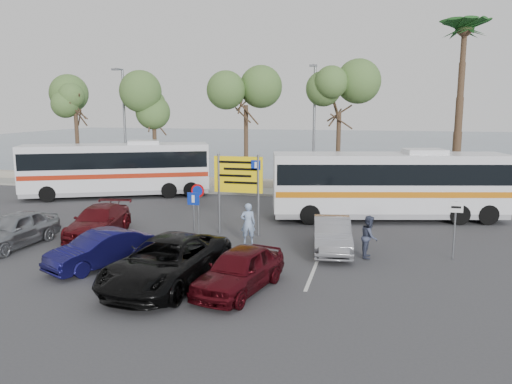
% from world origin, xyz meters
% --- Properties ---
extents(ground, '(120.00, 120.00, 0.00)m').
position_xyz_m(ground, '(0.00, 0.00, 0.00)').
color(ground, '#37373A').
rests_on(ground, ground).
extents(kerb_strip, '(44.00, 2.40, 0.15)m').
position_xyz_m(kerb_strip, '(0.00, 14.00, 0.07)').
color(kerb_strip, gray).
rests_on(kerb_strip, ground).
extents(seawall, '(48.00, 0.80, 0.60)m').
position_xyz_m(seawall, '(0.00, 16.00, 0.30)').
color(seawall, gray).
rests_on(seawall, ground).
extents(sea, '(140.00, 140.00, 0.00)m').
position_xyz_m(sea, '(0.00, 60.00, 0.01)').
color(sea, '#384A5A').
rests_on(sea, ground).
extents(tree_far_left, '(3.20, 3.20, 7.60)m').
position_xyz_m(tree_far_left, '(-14.00, 14.00, 6.33)').
color(tree_far_left, '#382619').
rests_on(tree_far_left, kerb_strip).
extents(tree_left, '(3.20, 3.20, 7.20)m').
position_xyz_m(tree_left, '(-8.00, 14.00, 6.00)').
color(tree_left, '#382619').
rests_on(tree_left, kerb_strip).
extents(tree_mid, '(3.20, 3.20, 8.00)m').
position_xyz_m(tree_mid, '(-1.50, 14.00, 6.65)').
color(tree_mid, '#382619').
rests_on(tree_mid, kerb_strip).
extents(tree_right, '(3.20, 3.20, 7.40)m').
position_xyz_m(tree_right, '(4.50, 14.00, 6.17)').
color(tree_right, '#382619').
rests_on(tree_right, kerb_strip).
extents(palm_tree, '(4.80, 4.80, 11.20)m').
position_xyz_m(palm_tree, '(11.50, 14.00, 9.87)').
color(palm_tree, '#382619').
rests_on(palm_tree, kerb_strip).
extents(street_lamp_left, '(0.45, 1.15, 8.01)m').
position_xyz_m(street_lamp_left, '(-10.00, 13.52, 4.60)').
color(street_lamp_left, slate).
rests_on(street_lamp_left, kerb_strip).
extents(street_lamp_right, '(0.45, 1.15, 8.01)m').
position_xyz_m(street_lamp_right, '(3.00, 13.52, 4.60)').
color(street_lamp_right, slate).
rests_on(street_lamp_right, kerb_strip).
extents(direction_sign, '(2.20, 0.12, 3.60)m').
position_xyz_m(direction_sign, '(1.00, 3.20, 2.43)').
color(direction_sign, slate).
rests_on(direction_sign, ground).
extents(sign_no_stop, '(0.60, 0.08, 2.35)m').
position_xyz_m(sign_no_stop, '(-0.60, 2.38, 1.58)').
color(sign_no_stop, slate).
rests_on(sign_no_stop, ground).
extents(sign_parking, '(0.50, 0.07, 2.25)m').
position_xyz_m(sign_parking, '(-0.20, 0.79, 1.47)').
color(sign_parking, slate).
rests_on(sign_parking, ground).
extents(sign_taxi, '(0.50, 0.07, 2.20)m').
position_xyz_m(sign_taxi, '(9.80, 1.49, 1.42)').
color(sign_taxi, slate).
rests_on(sign_taxi, ground).
extents(lane_markings, '(12.02, 4.20, 0.01)m').
position_xyz_m(lane_markings, '(-1.14, -1.00, 0.00)').
color(lane_markings, silver).
rests_on(lane_markings, ground).
extents(coach_bus_left, '(11.36, 6.93, 3.55)m').
position_xyz_m(coach_bus_left, '(-9.01, 10.50, 1.65)').
color(coach_bus_left, silver).
rests_on(coach_bus_left, ground).
extents(coach_bus_right, '(11.73, 5.02, 3.58)m').
position_xyz_m(coach_bus_right, '(7.50, 7.81, 1.66)').
color(coach_bus_right, silver).
rests_on(coach_bus_right, ground).
extents(car_silver_a, '(1.90, 4.29, 1.44)m').
position_xyz_m(car_silver_a, '(-7.35, -0.93, 0.72)').
color(car_silver_a, gray).
rests_on(car_silver_a, ground).
extents(car_blue, '(2.91, 4.06, 1.27)m').
position_xyz_m(car_blue, '(-2.55, -2.39, 0.64)').
color(car_blue, '#0F0E41').
rests_on(car_blue, ground).
extents(car_maroon, '(2.51, 4.74, 1.31)m').
position_xyz_m(car_maroon, '(-4.95, 1.50, 0.65)').
color(car_maroon, '#550E13').
rests_on(car_maroon, ground).
extents(car_red, '(2.47, 4.23, 1.35)m').
position_xyz_m(car_red, '(2.90, -3.50, 0.68)').
color(car_red, '#470A10').
rests_on(car_red, ground).
extents(suv_black, '(3.07, 5.68, 1.51)m').
position_xyz_m(suv_black, '(0.50, -3.50, 0.76)').
color(suv_black, black).
rests_on(suv_black, ground).
extents(car_silver_b, '(1.93, 4.19, 1.33)m').
position_xyz_m(car_silver_b, '(5.30, 1.50, 0.66)').
color(car_silver_b, gray).
rests_on(car_silver_b, ground).
extents(pedestrian_near, '(0.72, 0.58, 1.71)m').
position_xyz_m(pedestrian_near, '(1.78, 1.85, 0.86)').
color(pedestrian_near, '#849AC0').
rests_on(pedestrian_near, ground).
extents(pedestrian_far, '(0.65, 0.82, 1.62)m').
position_xyz_m(pedestrian_far, '(6.74, 1.00, 0.81)').
color(pedestrian_far, '#373D53').
rests_on(pedestrian_far, ground).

